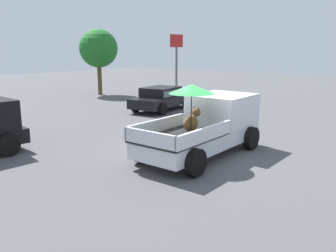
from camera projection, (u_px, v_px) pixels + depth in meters
name	position (u px, v px, depth m)	size (l,w,h in m)	color
ground_plane	(200.00, 155.00, 11.91)	(80.00, 80.00, 0.00)	#4C4C4F
pickup_truck_main	(208.00, 124.00, 12.05)	(5.07, 2.29, 2.41)	black
parked_sedan_near	(161.00, 97.00, 20.46)	(4.47, 2.35, 1.33)	black
motel_sign	(176.00, 53.00, 25.96)	(1.40, 0.16, 4.45)	#59595B
tree_by_lot	(98.00, 49.00, 26.77)	(2.85, 2.85, 4.90)	brown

